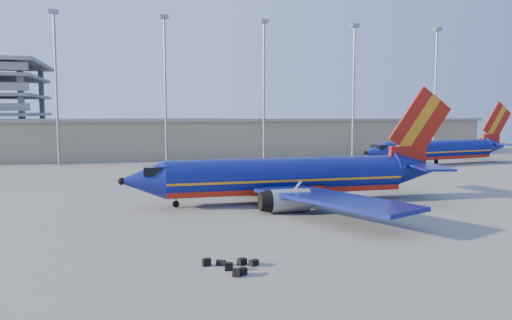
{
  "coord_description": "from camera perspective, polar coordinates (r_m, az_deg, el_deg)",
  "views": [
    {
      "loc": [
        -12.09,
        -53.73,
        10.06
      ],
      "look_at": [
        3.28,
        6.61,
        4.0
      ],
      "focal_mm": 35.0,
      "sensor_mm": 36.0,
      "label": 1
    }
  ],
  "objects": [
    {
      "name": "ground",
      "position": [
        55.99,
        -1.59,
        -4.79
      ],
      "size": [
        220.0,
        220.0,
        0.0
      ],
      "primitive_type": "plane",
      "color": "slate",
      "rests_on": "ground"
    },
    {
      "name": "terminal_building",
      "position": [
        114.04,
        -3.1,
        2.66
      ],
      "size": [
        122.0,
        16.0,
        8.5
      ],
      "color": "gray",
      "rests_on": "ground"
    },
    {
      "name": "light_mast_row",
      "position": [
        101.46,
        -4.62,
        9.77
      ],
      "size": [
        101.6,
        1.6,
        28.65
      ],
      "color": "gray",
      "rests_on": "ground"
    },
    {
      "name": "aircraft_main",
      "position": [
        55.64,
        4.24,
        -1.98
      ],
      "size": [
        38.4,
        37.0,
        13.02
      ],
      "rotation": [
        0.0,
        0.0,
        -0.0
      ],
      "color": "navy",
      "rests_on": "ground"
    },
    {
      "name": "aircraft_second",
      "position": [
        101.67,
        20.3,
        1.11
      ],
      "size": [
        35.68,
        13.82,
        12.14
      ],
      "rotation": [
        0.0,
        0.0,
        0.16
      ],
      "color": "navy",
      "rests_on": "ground"
    },
    {
      "name": "luggage_pile",
      "position": [
        32.7,
        -2.64,
        -11.95
      ],
      "size": [
        3.67,
        3.09,
        0.49
      ],
      "color": "black",
      "rests_on": "ground"
    }
  ]
}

